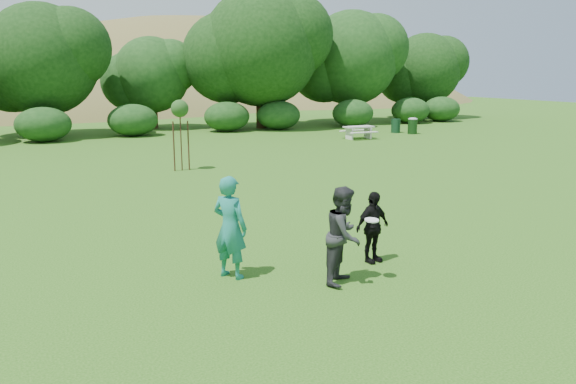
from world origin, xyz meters
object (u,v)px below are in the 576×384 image
(player_teal, at_px, (230,227))
(player_grey, at_px, (344,235))
(player_black, at_px, (372,227))
(trash_can_near, at_px, (396,126))
(trash_can_lidded, at_px, (413,125))
(picnic_table, at_px, (359,130))
(sapling, at_px, (180,111))

(player_teal, distance_m, player_grey, 2.19)
(player_black, bearing_deg, trash_can_near, 41.11)
(player_grey, bearing_deg, trash_can_lidded, 7.67)
(player_black, distance_m, picnic_table, 22.24)
(player_teal, distance_m, picnic_table, 23.61)
(sapling, bearing_deg, trash_can_near, 25.79)
(player_teal, height_order, player_black, player_teal)
(player_grey, xyz_separation_m, sapling, (0.55, 13.47, 1.49))
(picnic_table, bearing_deg, trash_can_near, 24.66)
(player_grey, bearing_deg, picnic_table, 14.92)
(sapling, bearing_deg, player_teal, -100.99)
(player_teal, relative_size, trash_can_lidded, 1.92)
(picnic_table, bearing_deg, player_black, -122.11)
(player_grey, height_order, trash_can_near, player_grey)
(player_grey, relative_size, player_black, 1.23)
(player_teal, xyz_separation_m, player_black, (2.98, -0.45, -0.25))
(picnic_table, height_order, trash_can_lidded, trash_can_lidded)
(player_black, height_order, sapling, sapling)
(player_black, xyz_separation_m, trash_can_near, (15.90, 20.70, -0.31))
(trash_can_near, height_order, sapling, sapling)
(player_teal, distance_m, trash_can_near, 27.69)
(player_grey, xyz_separation_m, trash_can_near, (17.04, 21.44, -0.48))
(player_black, distance_m, trash_can_lidded, 25.66)
(player_teal, bearing_deg, player_black, -132.82)
(trash_can_near, xyz_separation_m, sapling, (-16.49, -7.97, 1.97))
(sapling, height_order, picnic_table, sapling)
(player_teal, distance_m, trash_can_lidded, 27.35)
(trash_can_near, bearing_deg, player_black, -127.51)
(player_teal, xyz_separation_m, player_grey, (1.84, -1.19, -0.08))
(sapling, relative_size, picnic_table, 1.58)
(player_teal, xyz_separation_m, sapling, (2.39, 12.29, 1.41))
(player_teal, distance_m, sapling, 12.59)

